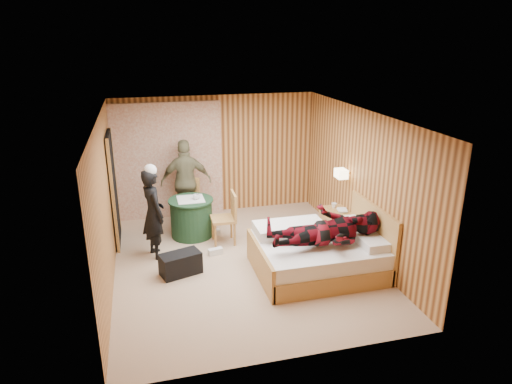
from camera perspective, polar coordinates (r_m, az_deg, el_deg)
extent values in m
cube|color=tan|center=(7.82, -1.63, -8.80)|extent=(4.20, 5.00, 0.01)
cube|color=silver|center=(7.01, -1.83, 9.56)|extent=(4.20, 5.00, 0.01)
cube|color=tan|center=(9.67, -5.01, 4.62)|extent=(4.20, 0.02, 2.50)
cube|color=tan|center=(7.19, -18.28, -1.49)|extent=(0.02, 5.00, 2.50)
cube|color=tan|center=(8.02, 13.07, 1.11)|extent=(0.02, 5.00, 2.50)
cube|color=beige|center=(9.52, -10.88, 3.79)|extent=(2.20, 0.08, 2.40)
cube|color=black|center=(8.58, -17.38, 0.33)|extent=(0.06, 0.90, 2.05)
cylinder|color=gold|center=(8.35, 11.10, 2.32)|extent=(0.18, 0.04, 0.04)
cube|color=beige|center=(8.31, 10.60, 2.28)|extent=(0.18, 0.24, 0.16)
cube|color=tan|center=(7.56, 7.63, -8.82)|extent=(1.92, 1.54, 0.29)
cube|color=silver|center=(7.44, 7.72, -7.02)|extent=(1.86, 1.48, 0.24)
cube|color=tan|center=(7.22, 0.49, -8.91)|extent=(0.06, 1.54, 0.54)
cube|color=tan|center=(7.77, 14.37, -5.29)|extent=(0.06, 1.54, 1.06)
cube|color=silver|center=(7.36, 14.30, -6.13)|extent=(0.37, 0.53, 0.13)
cube|color=silver|center=(7.95, 11.84, -4.00)|extent=(0.37, 0.53, 0.13)
cube|color=silver|center=(7.61, 4.22, -4.55)|extent=(1.15, 0.58, 0.17)
cube|color=tan|center=(8.64, 9.94, -4.10)|extent=(0.43, 0.59, 0.59)
cube|color=tan|center=(8.57, 10.01, -2.94)|extent=(0.45, 0.62, 0.03)
cylinder|color=#1E4224|center=(8.75, -8.06, -3.26)|extent=(0.78, 0.78, 0.72)
cylinder|color=#1E4224|center=(8.62, -8.17, -1.03)|extent=(0.84, 0.84, 0.03)
cube|color=silver|center=(8.61, -8.17, -0.90)|extent=(0.64, 0.64, 0.01)
cube|color=tan|center=(9.26, -8.51, -1.38)|extent=(0.54, 0.54, 0.05)
cube|color=tan|center=(9.35, -8.31, 0.46)|extent=(0.41, 0.18, 0.46)
cylinder|color=tan|center=(9.24, -9.72, -3.07)|extent=(0.04, 0.04, 0.43)
cylinder|color=tan|center=(9.46, -7.20, -2.39)|extent=(0.04, 0.04, 0.43)
cube|color=tan|center=(8.36, -4.11, -3.41)|extent=(0.45, 0.45, 0.05)
cube|color=tan|center=(8.29, -2.81, -1.64)|extent=(0.05, 0.44, 0.48)
cylinder|color=tan|center=(8.59, -5.42, -4.56)|extent=(0.04, 0.04, 0.45)
cylinder|color=tan|center=(8.32, -2.68, -5.32)|extent=(0.04, 0.04, 0.45)
cube|color=black|center=(7.50, -9.41, -8.83)|extent=(0.71, 0.51, 0.36)
cube|color=silver|center=(8.09, -5.10, -7.42)|extent=(0.27, 0.15, 0.11)
cube|color=silver|center=(8.82, -5.36, -5.10)|extent=(0.27, 0.15, 0.11)
imported|color=black|center=(7.93, -12.70, -2.62)|extent=(0.54, 0.67, 1.57)
imported|color=#6C6848|center=(9.24, -8.72, 1.27)|extent=(1.03, 0.46, 1.72)
imported|color=#610913|center=(7.06, 8.90, -3.64)|extent=(0.86, 0.67, 1.77)
imported|color=silver|center=(8.48, 10.19, -2.32)|extent=(0.20, 0.25, 0.02)
imported|color=silver|center=(8.48, 10.20, -2.19)|extent=(0.22, 0.26, 0.02)
imported|color=silver|center=(8.62, 9.72, -1.67)|extent=(0.11, 0.11, 0.09)
imported|color=silver|center=(8.56, -7.49, -0.61)|extent=(0.15, 0.15, 0.10)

